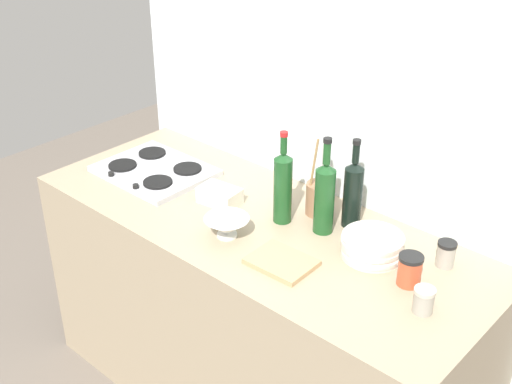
{
  "coord_description": "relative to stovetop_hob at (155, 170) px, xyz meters",
  "views": [
    {
      "loc": [
        1.4,
        -1.55,
        2.17
      ],
      "look_at": [
        0.0,
        0.0,
        1.02
      ],
      "focal_mm": 46.92,
      "sensor_mm": 36.0,
      "label": 1
    }
  ],
  "objects": [
    {
      "name": "wine_bottle_leftmost",
      "position": [
        0.64,
        0.06,
        0.13
      ],
      "size": [
        0.07,
        0.07,
        0.35
      ],
      "color": "#19471E",
      "rests_on": "counter_block"
    },
    {
      "name": "butter_dish",
      "position": [
        0.38,
        0.0,
        0.02
      ],
      "size": [
        0.17,
        0.12,
        0.06
      ],
      "primitive_type": "cube",
      "rotation": [
        0.0,
        0.0,
        0.12
      ],
      "color": "silver",
      "rests_on": "counter_block"
    },
    {
      "name": "utensil_crock",
      "position": [
        0.7,
        0.2,
        0.06
      ],
      "size": [
        0.1,
        0.1,
        0.31
      ],
      "color": "#996B4C",
      "rests_on": "counter_block"
    },
    {
      "name": "cutting_board",
      "position": [
        0.82,
        -0.15,
        -0.01
      ],
      "size": [
        0.21,
        0.17,
        0.02
      ],
      "primitive_type": "cube",
      "rotation": [
        0.0,
        0.0,
        0.04
      ],
      "color": "tan",
      "rests_on": "counter_block"
    },
    {
      "name": "wine_bottle_mid_left",
      "position": [
        0.84,
        0.21,
        0.12
      ],
      "size": [
        0.07,
        0.07,
        0.34
      ],
      "color": "black",
      "rests_on": "counter_block"
    },
    {
      "name": "condiment_jar_rear",
      "position": [
        1.28,
        -0.06,
        0.03
      ],
      "size": [
        0.06,
        0.06,
        0.08
      ],
      "color": "#9E998C",
      "rests_on": "counter_block"
    },
    {
      "name": "wine_bottle_mid_right",
      "position": [
        0.79,
        0.11,
        0.13
      ],
      "size": [
        0.07,
        0.07,
        0.36
      ],
      "color": "#19471E",
      "rests_on": "counter_block"
    },
    {
      "name": "backsplash_panel",
      "position": [
        0.57,
        0.38,
        0.28
      ],
      "size": [
        1.9,
        0.06,
        2.38
      ],
      "primitive_type": "cube",
      "color": "silver",
      "rests_on": "ground"
    },
    {
      "name": "mixing_bowl",
      "position": [
        0.56,
        -0.15,
        0.03
      ],
      "size": [
        0.16,
        0.16,
        0.07
      ],
      "color": "white",
      "rests_on": "counter_block"
    },
    {
      "name": "stovetop_hob",
      "position": [
        0.0,
        0.0,
        0.0
      ],
      "size": [
        0.45,
        0.36,
        0.04
      ],
      "color": "#B2B2B7",
      "rests_on": "counter_block"
    },
    {
      "name": "condiment_jar_front",
      "position": [
        1.18,
        0.04,
        0.04
      ],
      "size": [
        0.08,
        0.08,
        0.1
      ],
      "color": "#C64C2D",
      "rests_on": "counter_block"
    },
    {
      "name": "counter_block",
      "position": [
        0.57,
        -0.0,
        -0.46
      ],
      "size": [
        1.8,
        0.7,
        0.9
      ],
      "primitive_type": "cube",
      "color": "tan",
      "rests_on": "ground"
    },
    {
      "name": "condiment_jar_spare",
      "position": [
        1.22,
        0.2,
        0.03
      ],
      "size": [
        0.06,
        0.06,
        0.09
      ],
      "color": "#9E998C",
      "rests_on": "counter_block"
    },
    {
      "name": "plate_stack",
      "position": [
        1.01,
        0.09,
        0.03
      ],
      "size": [
        0.21,
        0.21,
        0.08
      ],
      "color": "silver",
      "rests_on": "counter_block"
    }
  ]
}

